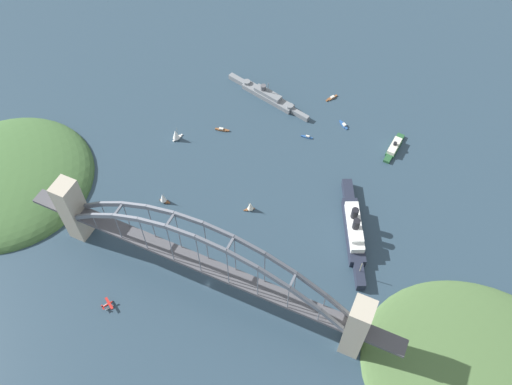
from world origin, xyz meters
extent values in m
plane|color=#283D4C|center=(0.00, 0.00, 0.00)|extent=(1400.00, 1400.00, 0.00)
cube|color=#ADA38E|center=(-101.83, 0.00, 27.65)|extent=(12.75, 15.19, 55.30)
cube|color=#ADA38E|center=(101.83, 0.00, 27.65)|extent=(12.75, 15.19, 55.30)
cube|color=#47474C|center=(0.00, 0.00, 26.60)|extent=(190.91, 11.12, 2.40)
cube|color=#47474C|center=(-120.21, 0.00, 26.60)|extent=(24.00, 11.12, 2.40)
cube|color=#47474C|center=(120.21, 0.00, 26.60)|extent=(24.00, 11.12, 2.40)
cube|color=slate|center=(-88.78, -5.01, 34.14)|extent=(21.67, 1.80, 17.62)
cube|color=slate|center=(-69.05, -5.01, 47.54)|extent=(21.36, 1.80, 14.48)
cube|color=slate|center=(-49.32, -5.01, 57.59)|extent=(20.98, 1.80, 11.32)
cube|color=slate|center=(-29.59, -5.01, 64.29)|extent=(20.52, 1.80, 8.13)
cube|color=slate|center=(-9.86, -5.01, 67.64)|extent=(20.00, 1.80, 4.86)
cube|color=slate|center=(9.86, -5.01, 67.64)|extent=(20.00, 1.80, 4.86)
cube|color=slate|center=(29.59, -5.01, 64.29)|extent=(20.52, 1.80, 8.13)
cube|color=slate|center=(49.32, -5.01, 57.59)|extent=(20.98, 1.80, 11.32)
cube|color=slate|center=(69.05, -5.01, 47.54)|extent=(21.36, 1.80, 14.48)
cube|color=slate|center=(88.78, -5.01, 34.14)|extent=(21.67, 1.80, 17.62)
cube|color=slate|center=(-88.78, 5.01, 34.14)|extent=(21.67, 1.80, 17.62)
cube|color=slate|center=(-69.05, 5.01, 47.54)|extent=(21.36, 1.80, 14.48)
cube|color=slate|center=(-49.32, 5.01, 57.59)|extent=(20.98, 1.80, 11.32)
cube|color=slate|center=(-29.59, 5.01, 64.29)|extent=(20.52, 1.80, 8.13)
cube|color=slate|center=(-9.86, 5.01, 67.64)|extent=(20.00, 1.80, 4.86)
cube|color=slate|center=(9.86, 5.01, 67.64)|extent=(20.00, 1.80, 4.86)
cube|color=slate|center=(29.59, 5.01, 64.29)|extent=(20.52, 1.80, 8.13)
cube|color=slate|center=(49.32, 5.01, 57.59)|extent=(20.98, 1.80, 11.32)
cube|color=slate|center=(69.05, 5.01, 47.54)|extent=(21.36, 1.80, 14.48)
cube|color=slate|center=(88.78, 5.01, 34.14)|extent=(21.67, 1.80, 17.62)
cube|color=slate|center=(-98.64, 0.00, 26.60)|extent=(1.40, 10.01, 1.40)
cube|color=slate|center=(-59.19, 0.00, 53.40)|extent=(1.40, 10.01, 1.40)
cube|color=slate|center=(-19.73, 0.00, 66.81)|extent=(1.40, 10.01, 1.40)
cube|color=slate|center=(19.73, 0.00, 66.81)|extent=(1.40, 10.01, 1.40)
cube|color=slate|center=(59.19, 0.00, 53.40)|extent=(1.40, 10.01, 1.40)
cube|color=slate|center=(98.64, 0.00, 26.60)|extent=(1.40, 10.01, 1.40)
cylinder|color=slate|center=(-78.92, -5.01, 34.74)|extent=(0.56, 0.56, 13.88)
cylinder|color=slate|center=(-78.92, 5.01, 34.74)|extent=(0.56, 0.56, 13.88)
cylinder|color=slate|center=(-59.19, -5.01, 40.60)|extent=(0.56, 0.56, 25.60)
cylinder|color=slate|center=(-59.19, 5.01, 40.60)|extent=(0.56, 0.56, 25.60)
cylinder|color=slate|center=(-39.46, -5.01, 44.79)|extent=(0.56, 0.56, 33.98)
cylinder|color=slate|center=(-39.46, 5.01, 44.79)|extent=(0.56, 0.56, 33.98)
cylinder|color=slate|center=(-19.73, -5.01, 47.30)|extent=(0.56, 0.56, 39.00)
cylinder|color=slate|center=(-19.73, 5.01, 47.30)|extent=(0.56, 0.56, 39.00)
cylinder|color=slate|center=(0.00, -5.01, 48.14)|extent=(0.56, 0.56, 40.68)
cylinder|color=slate|center=(0.00, 5.01, 48.14)|extent=(0.56, 0.56, 40.68)
cylinder|color=slate|center=(19.73, -5.01, 47.30)|extent=(0.56, 0.56, 39.00)
cylinder|color=slate|center=(19.73, 5.01, 47.30)|extent=(0.56, 0.56, 39.00)
cylinder|color=slate|center=(39.46, -5.01, 44.79)|extent=(0.56, 0.56, 33.98)
cylinder|color=slate|center=(39.46, 5.01, 44.79)|extent=(0.56, 0.56, 33.98)
cylinder|color=slate|center=(59.19, -5.01, 40.60)|extent=(0.56, 0.56, 25.60)
cylinder|color=slate|center=(59.19, 5.01, 40.60)|extent=(0.56, 0.56, 25.60)
cylinder|color=slate|center=(78.92, -5.01, 34.74)|extent=(0.56, 0.56, 13.88)
cylinder|color=slate|center=(78.92, 5.01, 34.74)|extent=(0.56, 0.56, 13.88)
ellipsoid|color=#3D6033|center=(-181.90, 13.66, 0.00)|extent=(132.08, 133.18, 30.99)
ellipsoid|color=#476638|center=(182.68, 13.21, 0.00)|extent=(151.66, 129.89, 17.22)
cube|color=#1E2333|center=(76.65, 79.40, 3.44)|extent=(33.10, 53.65, 6.88)
cube|color=#1E2333|center=(91.99, 46.80, 3.44)|extent=(13.22, 18.91, 6.88)
cube|color=#1E2333|center=(61.30, 112.00, 3.44)|extent=(14.33, 19.43, 6.88)
cube|color=white|center=(76.65, 79.40, 9.40)|extent=(25.83, 40.71, 5.05)
cube|color=white|center=(81.39, 69.32, 13.52)|extent=(11.36, 11.63, 3.20)
cylinder|color=black|center=(77.51, 77.57, 16.12)|extent=(5.02, 5.02, 8.39)
cylinder|color=black|center=(73.63, 85.82, 16.12)|extent=(5.02, 5.02, 8.39)
cylinder|color=tan|center=(91.03, 48.84, 11.88)|extent=(0.50, 0.50, 10.00)
cube|color=slate|center=(-35.55, 180.84, 2.22)|extent=(52.32, 21.22, 4.44)
cube|color=slate|center=(-2.10, 172.37, 2.22)|extent=(17.69, 8.06, 4.44)
cube|color=slate|center=(-68.99, 189.32, 2.22)|extent=(17.89, 8.83, 4.44)
cube|color=slate|center=(-35.55, 180.84, 6.15)|extent=(26.81, 13.16, 3.41)
cylinder|color=slate|center=(-12.55, 175.02, 5.54)|extent=(6.14, 6.14, 2.20)
cylinder|color=slate|center=(-58.54, 186.67, 5.54)|extent=(6.14, 6.14, 2.20)
cylinder|color=slate|center=(-35.55, 180.84, 12.86)|extent=(0.60, 0.60, 10.00)
cylinder|color=#4C4C51|center=(-40.56, 182.11, 10.06)|extent=(4.82, 4.82, 4.40)
cube|color=#23512D|center=(80.82, 170.17, 1.19)|extent=(8.80, 20.63, 2.38)
cube|color=#23512D|center=(79.65, 156.83, 1.19)|extent=(5.51, 7.11, 2.38)
cube|color=#23512D|center=(82.00, 183.51, 1.19)|extent=(6.50, 7.19, 2.38)
cube|color=beige|center=(80.82, 170.17, 3.94)|extent=(7.60, 18.87, 3.13)
cylinder|color=black|center=(80.82, 170.17, 6.71)|extent=(2.82, 2.82, 2.40)
cylinder|color=#B7B7B2|center=(-53.75, -40.87, 0.45)|extent=(3.64, 5.39, 0.90)
cylinder|color=#B7B7B2|center=(-50.92, -42.52, 0.45)|extent=(3.64, 5.39, 0.90)
cylinder|color=black|center=(-53.75, -40.87, 1.51)|extent=(0.14, 0.14, 1.21)
cylinder|color=black|center=(-50.92, -42.52, 1.51)|extent=(0.14, 0.14, 1.21)
ellipsoid|color=#B21E19|center=(-52.34, -41.69, 2.70)|extent=(5.15, 7.73, 1.17)
cylinder|color=black|center=(-50.47, -38.48, 2.70)|extent=(1.36, 1.25, 1.11)
cube|color=#B21E19|center=(-51.82, -40.80, 3.19)|extent=(9.33, 6.38, 0.20)
cube|color=#B21E19|center=(-54.16, -44.84, 2.81)|extent=(3.77, 2.82, 0.12)
cube|color=black|center=(-54.16, -44.84, 4.03)|extent=(0.66, 1.01, 1.50)
cube|color=brown|center=(15.03, 204.22, 0.47)|extent=(6.04, 7.71, 0.94)
cube|color=brown|center=(12.59, 199.99, 0.47)|extent=(2.53, 2.87, 0.94)
cube|color=brown|center=(17.47, 208.44, 0.47)|extent=(2.79, 3.02, 0.94)
cube|color=beige|center=(15.49, 205.01, 1.41)|extent=(3.74, 4.27, 0.95)
cube|color=silver|center=(-84.32, 107.44, 0.44)|extent=(4.25, 6.64, 0.88)
cube|color=silver|center=(-83.05, 111.36, 0.44)|extent=(1.69, 2.30, 0.88)
cube|color=silver|center=(-85.59, 103.52, 0.44)|extent=(1.90, 2.37, 0.88)
cylinder|color=tan|center=(-84.16, 107.93, 6.44)|extent=(0.16, 0.16, 11.13)
cone|color=white|center=(-84.72, 106.21, 5.89)|extent=(7.13, 7.13, 8.90)
cube|color=#234C8C|center=(12.05, 152.62, 0.49)|extent=(6.06, 2.51, 0.99)
cube|color=#234C8C|center=(8.14, 152.19, 0.49)|extent=(2.06, 1.24, 0.99)
cube|color=#234C8C|center=(15.95, 153.04, 0.49)|extent=(2.09, 1.45, 0.99)
cube|color=beige|center=(12.78, 152.70, 1.62)|extent=(3.09, 1.81, 1.26)
cube|color=brown|center=(-61.24, 47.30, 0.52)|extent=(5.18, 2.68, 1.05)
cube|color=brown|center=(-57.87, 47.48, 0.52)|extent=(1.74, 1.18, 1.05)
cube|color=brown|center=(-64.61, 47.12, 0.52)|extent=(1.75, 1.39, 1.05)
cylinder|color=tan|center=(-60.82, 47.32, 5.65)|extent=(0.16, 0.16, 9.20)
cone|color=white|center=(-62.29, 47.24, 5.19)|extent=(4.88, 4.88, 7.36)
cube|color=#234C8C|center=(35.14, 178.22, 0.55)|extent=(6.95, 6.20, 1.10)
cube|color=#234C8C|center=(31.62, 180.89, 0.55)|extent=(2.67, 2.54, 1.10)
cube|color=#234C8C|center=(38.67, 175.54, 0.55)|extent=(2.86, 2.78, 1.10)
cube|color=beige|center=(35.80, 177.72, 1.71)|extent=(3.97, 3.75, 1.22)
cube|color=brown|center=(-0.49, 67.24, 0.37)|extent=(5.24, 4.66, 0.74)
cube|color=brown|center=(-3.17, 65.22, 0.37)|extent=(1.89, 1.74, 0.74)
cube|color=brown|center=(2.18, 69.27, 0.37)|extent=(2.00, 1.89, 0.74)
cylinder|color=tan|center=(-0.83, 66.99, 5.30)|extent=(0.16, 0.16, 9.13)
cone|color=silver|center=(0.34, 67.88, 4.85)|extent=(6.47, 6.47, 7.30)
cube|color=brown|center=(-54.80, 130.63, 0.62)|extent=(7.60, 4.00, 1.25)
cube|color=brown|center=(-50.10, 131.73, 0.62)|extent=(2.65, 1.84, 1.25)
cube|color=brown|center=(-59.50, 129.53, 0.62)|extent=(2.71, 2.10, 1.25)
cube|color=beige|center=(-55.68, 130.42, 1.83)|extent=(3.97, 2.70, 1.17)
cone|color=red|center=(28.47, 24.38, 1.10)|extent=(2.20, 2.20, 2.20)
sphere|color=#F2E566|center=(28.47, 24.38, 2.50)|extent=(0.50, 0.50, 0.50)
camera|label=1|loc=(99.95, -139.28, 335.39)|focal=38.22mm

